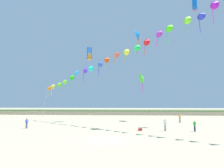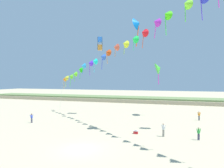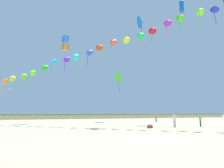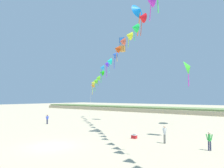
# 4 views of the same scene
# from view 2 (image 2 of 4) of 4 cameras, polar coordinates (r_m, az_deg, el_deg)

# --- Properties ---
(ground_plane) EXTENTS (240.00, 240.00, 0.00)m
(ground_plane) POSITION_cam_2_polar(r_m,az_deg,el_deg) (22.08, -9.03, -17.92)
(ground_plane) COLOR #C1B28E
(dune_ridge) EXTENTS (120.00, 10.39, 1.57)m
(dune_ridge) POSITION_cam_2_polar(r_m,az_deg,el_deg) (66.74, 9.70, -4.43)
(dune_ridge) COLOR tan
(dune_ridge) RESTS_ON ground
(person_near_left) EXTENTS (0.57, 0.23, 1.64)m
(person_near_left) POSITION_cam_2_polar(r_m,az_deg,el_deg) (39.29, 23.62, -8.13)
(person_near_left) COLOR #474C56
(person_near_left) RESTS_ON ground
(person_near_right) EXTENTS (0.58, 0.35, 1.74)m
(person_near_right) POSITION_cam_2_polar(r_m,az_deg,el_deg) (26.84, 14.49, -12.26)
(person_near_right) COLOR gray
(person_near_right) RESTS_ON ground
(person_mid_center) EXTENTS (0.55, 0.26, 1.59)m
(person_mid_center) POSITION_cam_2_polar(r_m,az_deg,el_deg) (26.67, 23.51, -12.60)
(person_mid_center) COLOR #282D4C
(person_mid_center) RESTS_ON ground
(person_far_left) EXTENTS (0.49, 0.39, 1.58)m
(person_far_left) POSITION_cam_2_polar(r_m,az_deg,el_deg) (36.62, -21.98, -8.85)
(person_far_left) COLOR #282D4C
(person_far_left) RESTS_ON ground
(kite_banner_string) EXTENTS (36.49, 25.21, 18.26)m
(kite_banner_string) POSITION_cam_2_polar(r_m,az_deg,el_deg) (30.61, 2.32, 10.95)
(kite_banner_string) COLOR orange
(large_kite_mid_trail) EXTENTS (1.96, 2.62, 4.48)m
(large_kite_mid_trail) POSITION_cam_2_polar(r_m,az_deg,el_deg) (41.14, 13.15, 4.37)
(large_kite_mid_trail) COLOR #40D32D
(large_kite_high_solo) EXTENTS (1.51, 2.03, 4.16)m
(large_kite_high_solo) POSITION_cam_2_polar(r_m,az_deg,el_deg) (29.21, 7.30, 16.71)
(large_kite_high_solo) COLOR blue
(large_kite_outer_drift) EXTENTS (1.20, 1.20, 2.68)m
(large_kite_outer_drift) POSITION_cam_2_polar(r_m,az_deg,el_deg) (42.21, -3.45, 11.45)
(large_kite_outer_drift) COLOR #C37E2D
(beach_cooler) EXTENTS (0.58, 0.41, 0.46)m
(beach_cooler) POSITION_cam_2_polar(r_m,az_deg,el_deg) (27.67, 6.79, -13.51)
(beach_cooler) COLOR red
(beach_cooler) RESTS_ON ground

